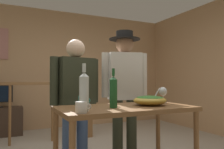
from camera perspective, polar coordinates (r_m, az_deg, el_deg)
The scene contains 12 objects.
back_wall at distance 5.33m, azimuth -13.01°, elevation 1.37°, with size 5.34×0.10×2.65m, color tan.
side_wall_right at distance 5.05m, azimuth 23.43°, elevation 1.60°, with size 0.10×3.99×2.65m, color tan.
stair_railing at distance 4.11m, azimuth -17.42°, elevation -6.78°, with size 2.82×0.10×1.08m.
serving_table at distance 2.20m, azimuth 3.42°, elevation -10.48°, with size 1.28×0.68×0.82m.
salad_bowl at distance 2.30m, azimuth 9.52°, elevation -6.32°, with size 0.33×0.33×0.17m.
wine_glass at distance 2.59m, azimuth 12.74°, elevation -4.33°, with size 0.09×0.09×0.17m.
wine_bottle_clear at distance 1.86m, azimuth -7.06°, elevation -4.10°, with size 0.08×0.08×0.39m.
wine_bottle_green at distance 2.05m, azimuth 0.36°, elevation -4.27°, with size 0.07×0.07×0.36m.
mug_white at distance 1.75m, azimuth -7.70°, elevation -8.20°, with size 0.13×0.09×0.09m.
mug_teal at distance 2.17m, azimuth -7.35°, elevation -6.68°, with size 0.12×0.08×0.10m.
person_standing_left at distance 2.62m, azimuth -9.19°, elevation -4.97°, with size 0.60×0.31×1.53m.
person_standing_right at distance 2.86m, azimuth 3.19°, elevation -2.59°, with size 0.58×0.39×1.68m.
Camera 1 is at (-1.11, -2.54, 1.07)m, focal length 36.30 mm.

